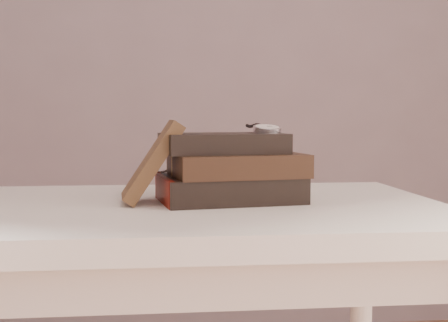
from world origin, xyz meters
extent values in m
cube|color=gray|center=(0.00, 1.75, 1.35)|extent=(3.50, 0.02, 2.70)
cube|color=silver|center=(0.00, 0.35, 0.73)|extent=(1.00, 0.60, 0.04)
cube|color=white|center=(0.00, 0.35, 0.67)|extent=(0.88, 0.49, 0.08)
cube|color=black|center=(0.11, 0.37, 0.77)|extent=(0.28, 0.21, 0.05)
cube|color=beige|center=(0.12, 0.37, 0.77)|extent=(0.27, 0.20, 0.04)
cube|color=gold|center=(-0.01, 0.38, 0.77)|extent=(0.01, 0.01, 0.05)
cube|color=#671209|center=(-0.01, 0.35, 0.77)|extent=(0.04, 0.16, 0.05)
cube|color=black|center=(0.13, 0.37, 0.82)|extent=(0.26, 0.20, 0.04)
cube|color=beige|center=(0.13, 0.37, 0.82)|extent=(0.25, 0.18, 0.03)
cube|color=gold|center=(0.01, 0.37, 0.82)|extent=(0.01, 0.01, 0.04)
cube|color=black|center=(0.10, 0.38, 0.86)|extent=(0.24, 0.19, 0.04)
cube|color=beige|center=(0.10, 0.38, 0.86)|extent=(0.23, 0.17, 0.03)
cube|color=gold|center=(-0.01, 0.39, 0.86)|extent=(0.01, 0.01, 0.04)
cube|color=#3B2616|center=(-0.03, 0.36, 0.83)|extent=(0.12, 0.11, 0.15)
cylinder|color=silver|center=(0.18, 0.37, 0.88)|extent=(0.06, 0.06, 0.02)
cylinder|color=white|center=(0.18, 0.37, 0.89)|extent=(0.05, 0.05, 0.01)
torus|color=silver|center=(0.18, 0.37, 0.89)|extent=(0.06, 0.06, 0.01)
cylinder|color=silver|center=(0.18, 0.40, 0.88)|extent=(0.01, 0.01, 0.01)
cube|color=black|center=(0.18, 0.37, 0.89)|extent=(0.00, 0.01, 0.00)
cube|color=black|center=(0.19, 0.37, 0.89)|extent=(0.01, 0.00, 0.00)
sphere|color=black|center=(0.18, 0.40, 0.89)|extent=(0.01, 0.01, 0.01)
sphere|color=black|center=(0.18, 0.41, 0.89)|extent=(0.01, 0.01, 0.01)
sphere|color=black|center=(0.17, 0.42, 0.89)|extent=(0.01, 0.01, 0.01)
sphere|color=black|center=(0.17, 0.43, 0.89)|extent=(0.01, 0.01, 0.01)
sphere|color=black|center=(0.17, 0.44, 0.89)|extent=(0.01, 0.01, 0.01)
sphere|color=black|center=(0.17, 0.45, 0.89)|extent=(0.01, 0.01, 0.01)
sphere|color=black|center=(0.17, 0.46, 0.89)|extent=(0.01, 0.01, 0.01)
sphere|color=black|center=(0.17, 0.46, 0.89)|extent=(0.01, 0.01, 0.01)
sphere|color=black|center=(0.17, 0.47, 0.89)|extent=(0.01, 0.01, 0.01)
sphere|color=black|center=(0.16, 0.48, 0.89)|extent=(0.01, 0.01, 0.01)
sphere|color=black|center=(0.16, 0.49, 0.89)|extent=(0.01, 0.01, 0.01)
torus|color=silver|center=(-0.02, 0.43, 0.82)|extent=(0.05, 0.02, 0.05)
torus|color=silver|center=(0.04, 0.44, 0.82)|extent=(0.05, 0.02, 0.05)
cylinder|color=silver|center=(0.01, 0.44, 0.83)|extent=(0.02, 0.01, 0.00)
cylinder|color=silver|center=(-0.05, 0.48, 0.82)|extent=(0.02, 0.11, 0.03)
cylinder|color=silver|center=(0.05, 0.50, 0.82)|extent=(0.02, 0.11, 0.03)
camera|label=1|loc=(-0.01, -0.71, 0.91)|focal=47.25mm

